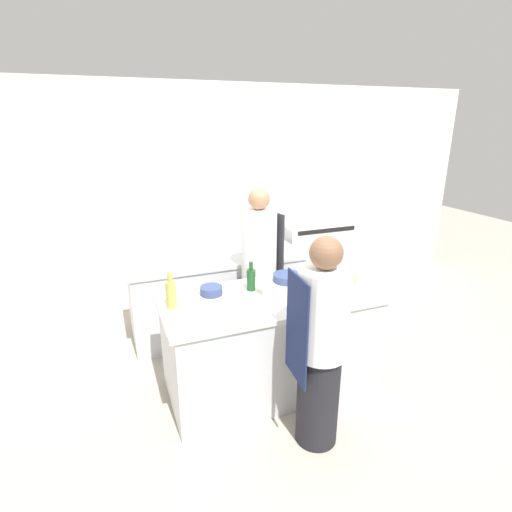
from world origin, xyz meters
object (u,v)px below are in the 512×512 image
(bowl_ceramic_blue, at_px, (347,278))
(bottle_vinegar, at_px, (251,279))
(bowl_mixing_large, at_px, (211,291))
(oven_range, at_px, (312,258))
(cup, at_px, (180,324))
(chef_at_stove, at_px, (259,271))
(bottle_olive_oil, at_px, (267,284))
(chef_at_prep_near, at_px, (320,347))
(bowl_prep_small, at_px, (287,278))
(bottle_wine, at_px, (171,294))

(bowl_ceramic_blue, bearing_deg, bottle_vinegar, 171.59)
(bowl_mixing_large, bearing_deg, oven_range, 39.50)
(bottle_vinegar, distance_m, cup, 0.88)
(oven_range, xyz_separation_m, chef_at_stove, (-1.21, -1.05, 0.35))
(chef_at_stove, bearing_deg, bottle_olive_oil, -29.74)
(bottle_vinegar, bearing_deg, chef_at_prep_near, -78.48)
(oven_range, xyz_separation_m, bowl_ceramic_blue, (-0.58, -1.69, 0.43))
(oven_range, xyz_separation_m, bottle_olive_oil, (-1.41, -1.74, 0.51))
(bottle_olive_oil, relative_size, cup, 3.47)
(chef_at_stove, xyz_separation_m, bowl_ceramic_blue, (0.63, -0.64, 0.08))
(bottle_vinegar, height_order, bowl_ceramic_blue, bottle_vinegar)
(bowl_mixing_large, xyz_separation_m, bowl_ceramic_blue, (1.26, -0.17, 0.00))
(chef_at_prep_near, height_order, bowl_prep_small, chef_at_prep_near)
(chef_at_prep_near, distance_m, bottle_wine, 1.24)
(bowl_ceramic_blue, bearing_deg, oven_range, 71.00)
(chef_at_stove, bearing_deg, bowl_ceramic_blue, 31.18)
(chef_at_prep_near, relative_size, bottle_wine, 5.28)
(bowl_mixing_large, bearing_deg, cup, -125.58)
(chef_at_prep_near, distance_m, bowl_prep_small, 1.01)
(oven_range, bearing_deg, bowl_mixing_large, -140.50)
(bottle_wine, relative_size, cup, 3.50)
(oven_range, bearing_deg, cup, -137.37)
(bottle_wine, bearing_deg, bowl_mixing_large, 20.15)
(bottle_olive_oil, bearing_deg, bottle_vinegar, 111.88)
(oven_range, height_order, chef_at_stove, chef_at_stove)
(oven_range, height_order, bottle_wine, bottle_wine)
(bowl_prep_small, bearing_deg, cup, -153.56)
(bowl_ceramic_blue, height_order, cup, cup)
(chef_at_prep_near, bearing_deg, bowl_prep_small, -7.88)
(chef_at_prep_near, distance_m, bottle_vinegar, 0.95)
(bowl_ceramic_blue, bearing_deg, chef_at_prep_near, -132.90)
(bottle_olive_oil, distance_m, bowl_mixing_large, 0.49)
(oven_range, relative_size, bottle_wine, 3.39)
(oven_range, height_order, chef_at_prep_near, chef_at_prep_near)
(bowl_mixing_large, bearing_deg, bowl_ceramic_blue, -7.58)
(cup, bearing_deg, oven_range, 42.63)
(oven_range, bearing_deg, bowl_prep_small, -126.53)
(chef_at_prep_near, relative_size, bowl_ceramic_blue, 8.77)
(chef_at_stove, height_order, bottle_wine, chef_at_stove)
(bottle_vinegar, xyz_separation_m, bowl_prep_small, (0.39, 0.07, -0.07))
(chef_at_stove, xyz_separation_m, bowl_mixing_large, (-0.63, -0.47, 0.08))
(chef_at_stove, height_order, bowl_ceramic_blue, chef_at_stove)
(bottle_wine, bearing_deg, bowl_prep_small, 8.75)
(bottle_olive_oil, height_order, cup, bottle_olive_oil)
(chef_at_prep_near, height_order, bowl_ceramic_blue, chef_at_prep_near)
(cup, bearing_deg, bowl_ceramic_blue, 12.10)
(chef_at_stove, bearing_deg, bowl_mixing_large, -66.71)
(chef_at_prep_near, distance_m, bottle_olive_oil, 0.77)
(bottle_wine, bearing_deg, bottle_vinegar, 7.91)
(chef_at_prep_near, xyz_separation_m, bottle_wine, (-0.91, 0.81, 0.22))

